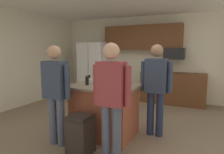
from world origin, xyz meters
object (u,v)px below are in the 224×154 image
(glass_pilsner, at_px, (120,83))
(mug_ceramic_white, at_px, (90,81))
(person_guest_right, at_px, (56,89))
(glass_stout_tall, at_px, (87,81))
(tumbler_amber, at_px, (101,78))
(refrigerator, at_px, (94,69))
(microwave_over_range, at_px, (174,54))
(glass_dark_ale, at_px, (108,85))
(glass_short_whisky, at_px, (89,79))
(serving_tray, at_px, (109,83))
(mug_blue_stoneware, at_px, (127,84))
(person_host_foreground, at_px, (156,84))
(person_guest_left, at_px, (111,95))
(trash_bin, at_px, (80,135))
(kitchen_island, at_px, (105,110))

(glass_pilsner, bearing_deg, mug_ceramic_white, 172.62)
(person_guest_right, xyz_separation_m, glass_stout_tall, (0.26, 0.53, 0.08))
(tumbler_amber, bearing_deg, mug_ceramic_white, -100.26)
(refrigerator, xyz_separation_m, person_guest_right, (1.26, -3.35, 0.05))
(microwave_over_range, distance_m, glass_stout_tall, 3.16)
(refrigerator, relative_size, glass_dark_ale, 14.31)
(microwave_over_range, xyz_separation_m, glass_pilsner, (-0.45, -2.89, -0.42))
(glass_short_whisky, distance_m, glass_dark_ale, 0.72)
(tumbler_amber, bearing_deg, serving_tray, -38.73)
(glass_dark_ale, bearing_deg, mug_blue_stoneware, 49.83)
(refrigerator, relative_size, person_guest_right, 1.09)
(person_host_foreground, distance_m, serving_tray, 0.84)
(person_guest_right, relative_size, tumbler_amber, 12.66)
(person_guest_left, xyz_separation_m, glass_short_whisky, (-0.89, 0.84, 0.05))
(glass_stout_tall, xyz_separation_m, tumbler_amber, (0.04, 0.46, -0.02))
(mug_blue_stoneware, height_order, trash_bin, mug_blue_stoneware)
(mug_blue_stoneware, relative_size, tumbler_amber, 1.00)
(person_guest_right, height_order, tumbler_amber, person_guest_right)
(glass_pilsner, bearing_deg, tumbler_amber, 144.97)
(tumbler_amber, xyz_separation_m, serving_tray, (0.30, -0.24, -0.04))
(kitchen_island, height_order, glass_pilsner, glass_pilsner)
(glass_short_whisky, bearing_deg, trash_bin, -66.10)
(mug_ceramic_white, distance_m, mug_blue_stoneware, 0.73)
(person_host_foreground, height_order, trash_bin, person_host_foreground)
(glass_pilsner, bearing_deg, glass_dark_ale, -133.01)
(trash_bin, bearing_deg, glass_pilsner, 60.99)
(kitchen_island, relative_size, mug_blue_stoneware, 9.08)
(kitchen_island, xyz_separation_m, mug_ceramic_white, (-0.30, -0.02, 0.52))
(mug_ceramic_white, distance_m, glass_dark_ale, 0.55)
(mug_ceramic_white, relative_size, mug_blue_stoneware, 0.91)
(person_host_foreground, relative_size, person_guest_right, 1.01)
(person_host_foreground, height_order, serving_tray, person_host_foreground)
(glass_dark_ale, xyz_separation_m, serving_tray, (-0.14, 0.33, -0.04))
(person_guest_left, bearing_deg, glass_stout_tall, 19.46)
(person_guest_left, distance_m, person_guest_right, 1.02)
(person_guest_right, relative_size, mug_blue_stoneware, 12.62)
(glass_short_whisky, relative_size, mug_ceramic_white, 1.21)
(person_guest_right, bearing_deg, trash_bin, -60.36)
(glass_short_whisky, height_order, glass_dark_ale, glass_short_whisky)
(refrigerator, relative_size, glass_pilsner, 10.87)
(kitchen_island, height_order, trash_bin, kitchen_island)
(person_guest_left, xyz_separation_m, tumbler_amber, (-0.72, 1.03, 0.04))
(kitchen_island, relative_size, serving_tray, 2.69)
(person_guest_left, bearing_deg, glass_short_whisky, 13.25)
(mug_ceramic_white, relative_size, tumbler_amber, 0.92)
(refrigerator, relative_size, person_guest_left, 1.07)
(glass_pilsner, bearing_deg, mug_blue_stoneware, 54.28)
(glass_pilsner, distance_m, glass_stout_tall, 0.63)
(person_guest_left, bearing_deg, glass_dark_ale, -1.57)
(person_guest_left, xyz_separation_m, serving_tray, (-0.42, 0.79, -0.00))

